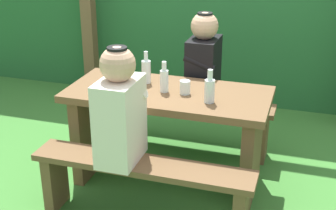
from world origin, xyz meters
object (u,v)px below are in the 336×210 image
drinking_glass (185,87)px  picnic_table (168,121)px  person_white_shirt (120,110)px  bottle_right (146,71)px  bottle_left (210,89)px  person_black_coat (203,62)px  bench_near (142,180)px  bench_far (188,114)px  bottle_center (164,80)px

drinking_glass → picnic_table: bearing=172.9°
person_white_shirt → bottle_right: 0.65m
person_white_shirt → bottle_left: bearing=43.1°
bottle_right → person_black_coat: bearing=52.5°
person_white_shirt → bottle_right: person_white_shirt is taller
drinking_glass → bottle_right: size_ratio=0.40×
picnic_table → bench_near: (0.00, -0.54, -0.17)m
bottle_right → bottle_left: bearing=-23.8°
person_black_coat → bottle_left: (0.19, -0.65, 0.03)m
picnic_table → drinking_glass: 0.30m
picnic_table → bottle_right: bearing=150.2°
picnic_table → bottle_left: 0.46m
picnic_table → drinking_glass: drinking_glass is taller
bench_near → bench_far: (0.00, 1.07, 0.00)m
person_black_coat → bench_near: bearing=-96.5°
picnic_table → bench_far: (0.00, 0.54, -0.17)m
bottle_center → bottle_right: bearing=143.2°
bottle_left → bench_far: bearing=116.0°
person_black_coat → bench_far: bearing=178.4°
bench_near → person_white_shirt: person_white_shirt is taller
bench_far → person_white_shirt: size_ratio=1.95×
bench_near → person_black_coat: bearing=83.5°
bench_near → bottle_center: bearing=92.3°
person_white_shirt → person_black_coat: same height
person_white_shirt → bottle_left: size_ratio=3.24×
bottle_left → bottle_center: (-0.34, 0.09, -0.00)m
bottle_center → bench_near: bearing=-87.7°
drinking_glass → bottle_right: (-0.32, 0.13, 0.04)m
bottle_center → bench_far: bearing=87.8°
person_black_coat → bottle_right: bearing=-127.5°
bottle_left → person_black_coat: bearing=106.8°
picnic_table → person_black_coat: 0.61m
person_white_shirt → bottle_right: size_ratio=3.09×
bottle_left → bottle_center: 0.35m
bench_near → bottle_right: 0.84m
drinking_glass → bottle_right: 0.35m
bench_near → person_black_coat: size_ratio=1.95×
bench_far → bottle_center: 0.74m
bench_far → drinking_glass: (0.13, -0.55, 0.44)m
bench_far → bottle_left: bearing=-64.0°
drinking_glass → bottle_center: (-0.15, -0.00, 0.04)m
drinking_glass → bottle_left: 0.22m
person_white_shirt → bench_near: bearing=-1.4°
bench_far → bottle_center: size_ratio=6.52×
bench_far → person_black_coat: size_ratio=1.95×
bottle_right → bottle_center: 0.22m
bench_near → bottle_left: bottle_left is taller
bench_near → bottle_center: (-0.02, 0.52, 0.48)m
bottle_left → bottle_right: size_ratio=0.95×
bench_far → bench_near: bearing=-90.0°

